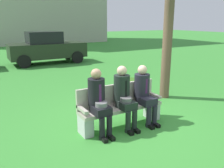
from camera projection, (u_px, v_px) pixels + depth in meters
ground_plane at (129, 125)px, 5.20m from camera, size 80.00×80.00×0.00m
park_bench at (120, 107)px, 5.11m from camera, size 1.89×0.44×0.90m
seated_man_left at (99, 99)px, 4.64m from camera, size 0.34×0.72×1.33m
seated_man_middle at (124, 94)px, 4.93m from camera, size 0.34×0.72×1.33m
seated_man_right at (144, 91)px, 5.20m from camera, size 0.34×0.72×1.29m
shrub_near_bench at (131, 87)px, 7.13m from camera, size 0.90×0.83×0.56m
parked_car_far at (47, 48)px, 12.45m from camera, size 3.91×1.73×1.68m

